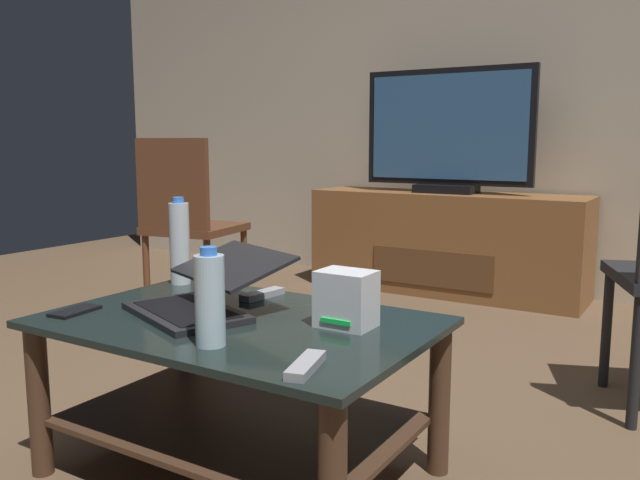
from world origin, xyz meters
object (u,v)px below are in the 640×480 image
object	(u,v)px
router_box	(346,299)
water_bottle_near	(210,299)
water_bottle_far	(180,243)
soundbar_remote	(262,294)
side_chair	(186,217)
laptop	(205,293)
coffee_table	(239,369)
tv_remote	(306,365)
cell_phone	(75,311)
television	(448,133)
media_cabinet	(446,243)

from	to	relation	value
router_box	water_bottle_near	xyz separation A→B (m)	(-0.20, -0.31, 0.04)
water_bottle_far	router_box	bearing A→B (deg)	-12.44
router_box	soundbar_remote	world-z (taller)	router_box
side_chair	laptop	size ratio (longest dim) A/B	1.94
coffee_table	tv_remote	world-z (taller)	tv_remote
water_bottle_near	laptop	bearing A→B (deg)	133.69
laptop	water_bottle_near	bearing A→B (deg)	-46.31
water_bottle_far	laptop	bearing A→B (deg)	-36.98
router_box	tv_remote	distance (m)	0.35
soundbar_remote	tv_remote	bearing A→B (deg)	-37.96
cell_phone	router_box	bearing A→B (deg)	15.49
television	laptop	xyz separation A→B (m)	(0.20, -2.42, -0.47)
laptop	soundbar_remote	distance (m)	0.24
television	water_bottle_far	xyz separation A→B (m)	(-0.13, -2.17, -0.39)
coffee_table	media_cabinet	world-z (taller)	media_cabinet
media_cabinet	cell_phone	distance (m)	2.64
media_cabinet	router_box	bearing A→B (deg)	-75.45
side_chair	laptop	bearing A→B (deg)	-45.30
television	cell_phone	distance (m)	2.67
television	cell_phone	bearing A→B (deg)	-92.40
side_chair	water_bottle_near	xyz separation A→B (m)	(1.40, -1.42, 0.03)
television	water_bottle_near	xyz separation A→B (m)	(0.42, -2.64, -0.42)
television	cell_phone	world-z (taller)	television
water_bottle_far	media_cabinet	bearing A→B (deg)	86.70
media_cabinet	coffee_table	bearing A→B (deg)	-82.47
router_box	water_bottle_near	size ratio (longest dim) A/B	0.62
media_cabinet	cell_phone	bearing A→B (deg)	-92.38
side_chair	cell_phone	distance (m)	1.65
television	tv_remote	world-z (taller)	television
media_cabinet	soundbar_remote	bearing A→B (deg)	-83.99
coffee_table	cell_phone	distance (m)	0.50
television	soundbar_remote	distance (m)	2.26
laptop	water_bottle_far	world-z (taller)	water_bottle_far
coffee_table	router_box	bearing A→B (deg)	17.52
router_box	side_chair	bearing A→B (deg)	145.08
television	router_box	bearing A→B (deg)	-75.32
side_chair	water_bottle_near	distance (m)	1.99
coffee_table	water_bottle_far	bearing A→B (deg)	150.60
television	water_bottle_near	world-z (taller)	television
router_box	soundbar_remote	distance (m)	0.41
laptop	cell_phone	distance (m)	0.37
television	tv_remote	distance (m)	2.80
water_bottle_near	soundbar_remote	distance (m)	0.50
coffee_table	laptop	size ratio (longest dim) A/B	2.14
water_bottle_near	cell_phone	world-z (taller)	water_bottle_near
coffee_table	router_box	distance (m)	0.37
water_bottle_near	soundbar_remote	size ratio (longest dim) A/B	1.48
laptop	tv_remote	xyz separation A→B (m)	(0.50, -0.25, -0.05)
television	water_bottle_near	distance (m)	2.70
soundbar_remote	media_cabinet	bearing A→B (deg)	103.65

